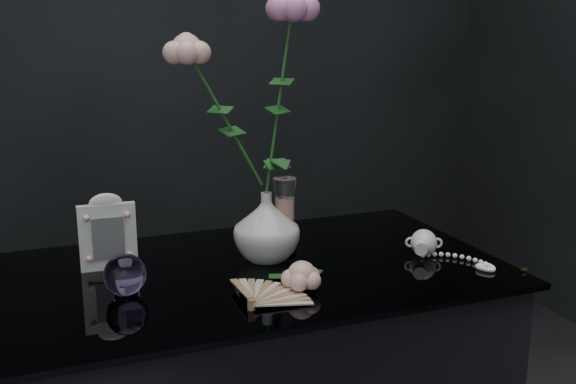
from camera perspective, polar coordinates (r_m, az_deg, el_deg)
name	(u,v)px	position (r m, az deg, el deg)	size (l,w,h in m)	color
vase	(267,227)	(1.39, -1.83, -2.95)	(0.14, 0.14, 0.14)	silver
wine_glass	(285,216)	(1.43, -0.28, -2.08)	(0.05, 0.05, 0.17)	white
picture_frame	(107,231)	(1.39, -15.04, -3.24)	(0.12, 0.09, 0.16)	silver
paperweight	(125,275)	(1.26, -13.64, -6.81)	(0.08, 0.08, 0.08)	#A480D0
paper_fan	(251,303)	(1.17, -3.13, -9.40)	(0.22, 0.17, 0.02)	beige
loose_rose	(302,276)	(1.25, 1.18, -7.11)	(0.13, 0.16, 0.06)	#EFB09A
pearl_jar	(424,241)	(1.47, 11.43, -4.12)	(0.19, 0.20, 0.06)	silver
roses	(254,91)	(1.34, -2.93, 8.52)	(0.30, 0.12, 0.46)	#EDA89C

